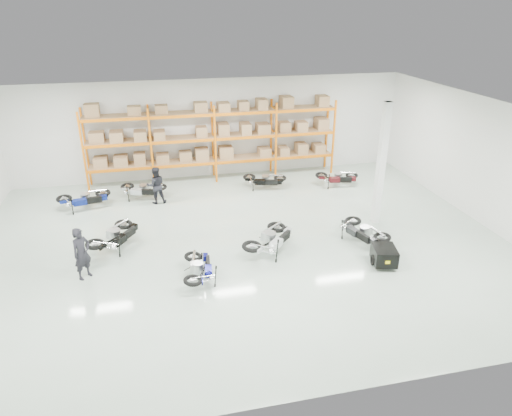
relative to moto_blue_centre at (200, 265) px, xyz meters
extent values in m
plane|color=#ABBEAF|center=(1.64, 1.99, -0.49)|extent=(18.00, 18.00, 0.00)
plane|color=white|center=(1.64, 1.99, 4.01)|extent=(18.00, 18.00, 0.00)
plane|color=silver|center=(1.64, 8.99, 1.76)|extent=(18.00, 0.00, 18.00)
plane|color=silver|center=(1.64, -5.01, 1.76)|extent=(18.00, 0.00, 18.00)
plane|color=silver|center=(10.64, 1.99, 1.76)|extent=(0.00, 14.00, 14.00)
cube|color=orange|center=(-3.96, 7.99, 1.26)|extent=(0.08, 0.08, 3.50)
cube|color=orange|center=(-3.96, 8.89, 1.26)|extent=(0.08, 0.08, 3.50)
cube|color=orange|center=(-1.16, 7.99, 1.26)|extent=(0.08, 0.08, 3.50)
cube|color=orange|center=(-1.16, 8.89, 1.26)|extent=(0.08, 0.08, 3.50)
cube|color=orange|center=(1.64, 7.99, 1.26)|extent=(0.08, 0.08, 3.50)
cube|color=orange|center=(1.64, 8.89, 1.26)|extent=(0.08, 0.08, 3.50)
cube|color=orange|center=(4.44, 7.99, 1.26)|extent=(0.08, 0.08, 3.50)
cube|color=orange|center=(4.44, 8.89, 1.26)|extent=(0.08, 0.08, 3.50)
cube|color=orange|center=(7.24, 7.99, 1.26)|extent=(0.08, 0.08, 3.50)
cube|color=orange|center=(7.24, 8.89, 1.26)|extent=(0.08, 0.08, 3.50)
cube|color=orange|center=(-2.56, 7.99, 0.41)|extent=(2.70, 0.08, 0.12)
cube|color=orange|center=(-2.56, 8.89, 0.41)|extent=(2.70, 0.08, 0.12)
cube|color=#97704E|center=(-2.56, 8.44, 0.48)|extent=(2.68, 0.88, 0.02)
cube|color=#97704E|center=(-2.56, 8.44, 0.71)|extent=(2.40, 0.70, 0.44)
cube|color=orange|center=(0.24, 7.99, 0.41)|extent=(2.70, 0.08, 0.12)
cube|color=orange|center=(0.24, 8.89, 0.41)|extent=(2.70, 0.08, 0.12)
cube|color=#97704E|center=(0.24, 8.44, 0.48)|extent=(2.68, 0.88, 0.02)
cube|color=#97704E|center=(0.24, 8.44, 0.71)|extent=(2.40, 0.70, 0.44)
cube|color=orange|center=(3.04, 7.99, 0.41)|extent=(2.70, 0.08, 0.12)
cube|color=orange|center=(3.04, 8.89, 0.41)|extent=(2.70, 0.08, 0.12)
cube|color=#97704E|center=(3.04, 8.44, 0.48)|extent=(2.68, 0.88, 0.02)
cube|color=#97704E|center=(3.04, 8.44, 0.71)|extent=(2.40, 0.70, 0.44)
cube|color=orange|center=(5.84, 7.99, 0.41)|extent=(2.70, 0.08, 0.12)
cube|color=orange|center=(5.84, 8.89, 0.41)|extent=(2.70, 0.08, 0.12)
cube|color=#97704E|center=(5.84, 8.44, 0.48)|extent=(2.68, 0.88, 0.02)
cube|color=#97704E|center=(5.84, 8.44, 0.71)|extent=(2.40, 0.70, 0.44)
cube|color=orange|center=(-2.56, 7.99, 1.51)|extent=(2.70, 0.08, 0.12)
cube|color=orange|center=(-2.56, 8.89, 1.51)|extent=(2.70, 0.08, 0.12)
cube|color=#97704E|center=(-2.56, 8.44, 1.58)|extent=(2.68, 0.88, 0.02)
cube|color=#97704E|center=(-2.56, 8.44, 1.81)|extent=(2.40, 0.70, 0.44)
cube|color=orange|center=(0.24, 7.99, 1.51)|extent=(2.70, 0.08, 0.12)
cube|color=orange|center=(0.24, 8.89, 1.51)|extent=(2.70, 0.08, 0.12)
cube|color=#97704E|center=(0.24, 8.44, 1.58)|extent=(2.68, 0.88, 0.02)
cube|color=#97704E|center=(0.24, 8.44, 1.81)|extent=(2.40, 0.70, 0.44)
cube|color=orange|center=(3.04, 7.99, 1.51)|extent=(2.70, 0.08, 0.12)
cube|color=orange|center=(3.04, 8.89, 1.51)|extent=(2.70, 0.08, 0.12)
cube|color=#97704E|center=(3.04, 8.44, 1.58)|extent=(2.68, 0.88, 0.02)
cube|color=#97704E|center=(3.04, 8.44, 1.81)|extent=(2.40, 0.70, 0.44)
cube|color=orange|center=(5.84, 7.99, 1.51)|extent=(2.70, 0.08, 0.12)
cube|color=orange|center=(5.84, 8.89, 1.51)|extent=(2.70, 0.08, 0.12)
cube|color=#97704E|center=(5.84, 8.44, 1.58)|extent=(2.68, 0.88, 0.02)
cube|color=#97704E|center=(5.84, 8.44, 1.81)|extent=(2.40, 0.70, 0.44)
cube|color=orange|center=(-2.56, 7.99, 2.61)|extent=(2.70, 0.08, 0.12)
cube|color=orange|center=(-2.56, 8.89, 2.61)|extent=(2.70, 0.08, 0.12)
cube|color=#97704E|center=(-2.56, 8.44, 2.68)|extent=(2.68, 0.88, 0.02)
cube|color=#97704E|center=(-2.56, 8.44, 2.91)|extent=(2.40, 0.70, 0.44)
cube|color=orange|center=(0.24, 7.99, 2.61)|extent=(2.70, 0.08, 0.12)
cube|color=orange|center=(0.24, 8.89, 2.61)|extent=(2.70, 0.08, 0.12)
cube|color=#97704E|center=(0.24, 8.44, 2.68)|extent=(2.68, 0.88, 0.02)
cube|color=#97704E|center=(0.24, 8.44, 2.91)|extent=(2.40, 0.70, 0.44)
cube|color=orange|center=(3.04, 7.99, 2.61)|extent=(2.70, 0.08, 0.12)
cube|color=orange|center=(3.04, 8.89, 2.61)|extent=(2.70, 0.08, 0.12)
cube|color=#97704E|center=(3.04, 8.44, 2.68)|extent=(2.68, 0.88, 0.02)
cube|color=#97704E|center=(3.04, 8.44, 2.91)|extent=(2.40, 0.70, 0.44)
cube|color=orange|center=(5.84, 7.99, 2.61)|extent=(2.70, 0.08, 0.12)
cube|color=orange|center=(5.84, 8.89, 2.61)|extent=(2.70, 0.08, 0.12)
cube|color=#97704E|center=(5.84, 8.44, 2.68)|extent=(2.68, 0.88, 0.02)
cube|color=#97704E|center=(5.84, 8.44, 2.91)|extent=(2.40, 0.70, 0.44)
cube|color=white|center=(6.84, 2.49, 1.76)|extent=(0.25, 0.25, 4.50)
cube|color=black|center=(5.69, -0.46, -0.13)|extent=(0.87, 1.01, 0.50)
cube|color=yellow|center=(5.69, -0.90, -0.13)|extent=(0.15, 0.05, 0.10)
torus|color=black|center=(5.34, -0.46, -0.31)|extent=(0.07, 0.35, 0.35)
torus|color=black|center=(6.04, -0.46, -0.31)|extent=(0.07, 0.35, 0.35)
cylinder|color=black|center=(5.69, 0.14, -0.08)|extent=(0.22, 0.81, 0.04)
imported|color=black|center=(-3.34, 0.88, 0.32)|extent=(0.69, 0.69, 1.62)
imported|color=black|center=(-1.09, 6.12, 0.28)|extent=(0.80, 0.65, 1.54)
camera|label=1|loc=(-0.91, -11.61, 7.01)|focal=32.00mm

